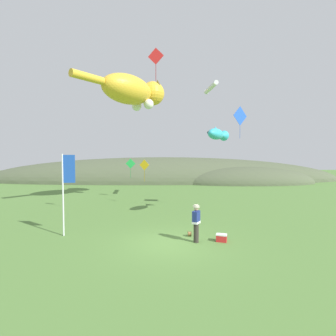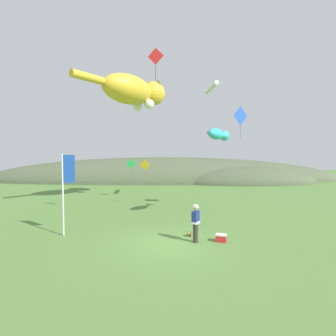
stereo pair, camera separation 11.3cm
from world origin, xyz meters
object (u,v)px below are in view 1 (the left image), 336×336
(picnic_cooler, at_px, (222,238))
(kite_giant_cat, at_px, (133,91))
(kite_diamond_red, at_px, (156,57))
(kite_spool, at_px, (190,234))
(festival_banner_pole, at_px, (66,182))
(kite_diamond_gold, at_px, (144,165))
(festival_attendant, at_px, (196,222))
(kite_diamond_blue, at_px, (240,116))
(kite_tube_streamer, at_px, (211,87))
(kite_fish_windsock, at_px, (217,134))
(kite_diamond_green, at_px, (131,164))

(picnic_cooler, bearing_deg, kite_giant_cat, 116.54)
(kite_giant_cat, bearing_deg, kite_diamond_red, -74.88)
(kite_spool, xyz_separation_m, kite_diamond_red, (-1.71, 1.99, 9.45))
(festival_banner_pole, height_order, kite_diamond_gold, festival_banner_pole)
(festival_attendant, distance_m, kite_diamond_blue, 9.56)
(kite_giant_cat, height_order, kite_diamond_red, kite_giant_cat)
(kite_tube_streamer, height_order, kite_diamond_blue, kite_tube_streamer)
(kite_diamond_gold, bearing_deg, festival_banner_pole, -113.21)
(festival_banner_pole, bearing_deg, kite_diamond_gold, 66.79)
(kite_spool, bearing_deg, kite_diamond_gold, 108.34)
(kite_diamond_gold, relative_size, kite_diamond_red, 0.98)
(kite_spool, xyz_separation_m, kite_fish_windsock, (2.11, 3.44, 5.25))
(festival_attendant, relative_size, kite_diamond_green, 0.96)
(kite_giant_cat, height_order, kite_tube_streamer, kite_giant_cat)
(festival_attendant, distance_m, kite_diamond_gold, 9.95)
(festival_attendant, bearing_deg, picnic_cooler, 3.22)
(kite_diamond_green, height_order, kite_diamond_gold, kite_diamond_green)
(kite_tube_streamer, bearing_deg, kite_diamond_gold, -172.67)
(festival_banner_pole, height_order, kite_diamond_red, kite_diamond_red)
(kite_spool, distance_m, picnic_cooler, 1.66)
(kite_diamond_blue, height_order, kite_diamond_red, kite_diamond_red)
(festival_attendant, distance_m, kite_spool, 1.26)
(kite_spool, bearing_deg, kite_diamond_red, 130.54)
(picnic_cooler, distance_m, kite_tube_streamer, 13.78)
(kite_diamond_gold, bearing_deg, kite_tube_streamer, 7.33)
(kite_giant_cat, bearing_deg, kite_tube_streamer, -3.35)
(festival_banner_pole, bearing_deg, kite_diamond_blue, 26.76)
(kite_giant_cat, distance_m, kite_diamond_blue, 9.16)
(kite_diamond_blue, distance_m, kite_diamond_red, 7.37)
(picnic_cooler, bearing_deg, festival_banner_pole, 171.55)
(kite_spool, distance_m, kite_diamond_green, 12.99)
(kite_fish_windsock, height_order, kite_diamond_red, kite_diamond_red)
(festival_attendant, bearing_deg, kite_tube_streamer, 75.57)
(festival_banner_pole, relative_size, kite_giant_cat, 0.55)
(festival_attendant, bearing_deg, kite_giant_cat, 110.74)
(festival_banner_pole, xyz_separation_m, kite_giant_cat, (2.49, 9.12, 6.73))
(kite_spool, relative_size, kite_diamond_blue, 0.11)
(picnic_cooler, xyz_separation_m, kite_fish_windsock, (0.70, 4.30, 5.20))
(festival_banner_pole, distance_m, kite_diamond_green, 11.76)
(kite_diamond_green, bearing_deg, kite_diamond_blue, -37.05)
(kite_giant_cat, bearing_deg, kite_diamond_gold, -48.79)
(kite_tube_streamer, bearing_deg, kite_fish_windsock, -96.64)
(kite_diamond_blue, height_order, kite_diamond_gold, kite_diamond_blue)
(kite_fish_windsock, height_order, kite_tube_streamer, kite_tube_streamer)
(kite_diamond_green, relative_size, kite_diamond_gold, 1.04)
(kite_diamond_gold, height_order, kite_diamond_red, kite_diamond_red)
(picnic_cooler, xyz_separation_m, kite_giant_cat, (-5.12, 10.25, 9.26))
(kite_spool, distance_m, kite_diamond_blue, 9.61)
(kite_diamond_gold, distance_m, kite_diamond_red, 8.99)
(kite_tube_streamer, xyz_separation_m, kite_diamond_gold, (-5.51, -0.71, -6.45))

